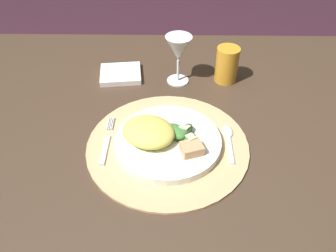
% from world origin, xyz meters
% --- Properties ---
extents(dining_table, '(1.47, 0.93, 0.76)m').
position_xyz_m(dining_table, '(0.00, 0.00, 0.62)').
color(dining_table, '#413022').
rests_on(dining_table, ground).
extents(placemat, '(0.38, 0.38, 0.01)m').
position_xyz_m(placemat, '(0.07, -0.10, 0.76)').
color(placemat, tan).
rests_on(placemat, dining_table).
extents(dinner_plate, '(0.25, 0.25, 0.02)m').
position_xyz_m(dinner_plate, '(0.07, -0.10, 0.77)').
color(dinner_plate, white).
rests_on(dinner_plate, placemat).
extents(pasta_serving, '(0.16, 0.15, 0.04)m').
position_xyz_m(pasta_serving, '(0.03, -0.10, 0.80)').
color(pasta_serving, '#E0D35A').
rests_on(pasta_serving, dinner_plate).
extents(salad_greens, '(0.09, 0.08, 0.03)m').
position_xyz_m(salad_greens, '(0.10, -0.09, 0.79)').
color(salad_greens, '#3F6336').
rests_on(salad_greens, dinner_plate).
extents(bread_piece, '(0.06, 0.05, 0.02)m').
position_xyz_m(bread_piece, '(0.13, -0.15, 0.79)').
color(bread_piece, tan).
rests_on(bread_piece, dinner_plate).
extents(fork, '(0.01, 0.16, 0.00)m').
position_xyz_m(fork, '(-0.07, -0.10, 0.76)').
color(fork, silver).
rests_on(fork, placemat).
extents(spoon, '(0.03, 0.13, 0.01)m').
position_xyz_m(spoon, '(0.22, -0.08, 0.76)').
color(spoon, silver).
rests_on(spoon, placemat).
extents(napkin, '(0.13, 0.12, 0.02)m').
position_xyz_m(napkin, '(-0.07, 0.19, 0.76)').
color(napkin, white).
rests_on(napkin, dining_table).
extents(wine_glass, '(0.07, 0.07, 0.14)m').
position_xyz_m(wine_glass, '(0.10, 0.17, 0.86)').
color(wine_glass, silver).
rests_on(wine_glass, dining_table).
extents(amber_tumbler, '(0.07, 0.07, 0.10)m').
position_xyz_m(amber_tumbler, '(0.24, 0.18, 0.81)').
color(amber_tumbler, orange).
rests_on(amber_tumbler, dining_table).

